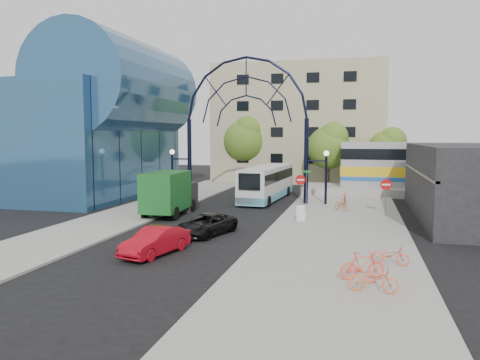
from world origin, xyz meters
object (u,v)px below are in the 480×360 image
(tree_north_a, at_px, (330,145))
(sandwich_board, at_px, (301,212))
(stop_sign, at_px, (300,183))
(tree_north_b, at_px, (246,138))
(street_name_sign, at_px, (306,180))
(city_bus, at_px, (267,182))
(red_sedan, at_px, (155,241))
(bike_far_b, at_px, (362,266))
(bike_near_a, at_px, (341,205))
(bike_far_c, at_px, (374,280))
(tree_north_c, at_px, (388,148))
(do_not_enter_sign, at_px, (386,188))
(green_truck, at_px, (170,193))
(bike_far_a, at_px, (390,255))
(gateway_arch, at_px, (246,100))
(black_suv, at_px, (206,225))
(bike_near_b, at_px, (345,199))

(tree_north_a, bearing_deg, sandwich_board, -91.50)
(stop_sign, height_order, tree_north_b, tree_north_b)
(street_name_sign, bearing_deg, stop_sign, -123.64)
(city_bus, bearing_deg, street_name_sign, -39.20)
(red_sedan, relative_size, bike_far_b, 2.19)
(tree_north_a, distance_m, bike_near_a, 15.60)
(stop_sign, xyz_separation_m, tree_north_a, (1.32, 13.93, 2.61))
(stop_sign, relative_size, bike_far_c, 1.44)
(tree_north_c, distance_m, bike_near_a, 17.85)
(street_name_sign, xyz_separation_m, bike_far_b, (4.16, -18.30, -1.47))
(street_name_sign, xyz_separation_m, bike_far_c, (4.54, -19.73, -1.55))
(tree_north_c, bearing_deg, bike_far_c, -93.89)
(do_not_enter_sign, distance_m, green_truck, 15.14)
(city_bus, distance_m, bike_far_a, 21.48)
(city_bus, bearing_deg, gateway_arch, -118.72)
(tree_north_c, xyz_separation_m, bike_near_a, (-4.17, -16.95, -3.73))
(bike_far_a, bearing_deg, tree_north_a, 22.47)
(street_name_sign, height_order, bike_far_a, street_name_sign)
(gateway_arch, height_order, bike_far_c, gateway_arch)
(tree_north_b, bearing_deg, bike_far_b, -69.62)
(sandwich_board, height_order, black_suv, black_suv)
(do_not_enter_sign, relative_size, tree_north_a, 0.35)
(stop_sign, height_order, bike_far_c, stop_sign)
(tree_north_b, relative_size, city_bus, 0.74)
(tree_north_c, xyz_separation_m, red_sedan, (-12.24, -31.71, -3.62))
(tree_north_b, bearing_deg, bike_far_c, -69.82)
(street_name_sign, relative_size, city_bus, 0.26)
(street_name_sign, xyz_separation_m, tree_north_c, (6.92, 15.33, 2.15))
(street_name_sign, bearing_deg, green_truck, -147.02)
(do_not_enter_sign, distance_m, city_bus, 11.43)
(stop_sign, xyz_separation_m, sandwich_board, (0.80, -6.02, -1.25))
(bike_far_c, bearing_deg, street_name_sign, 13.68)
(gateway_arch, relative_size, stop_sign, 5.46)
(gateway_arch, distance_m, black_suv, 15.25)
(black_suv, height_order, bike_near_b, black_suv)
(gateway_arch, relative_size, city_bus, 1.26)
(bike_far_c, bearing_deg, gateway_arch, 25.47)
(street_name_sign, bearing_deg, bike_near_b, 25.60)
(black_suv, bearing_deg, city_bus, 103.86)
(gateway_arch, height_order, tree_north_b, gateway_arch)
(gateway_arch, xyz_separation_m, tree_north_c, (12.12, 13.93, -4.28))
(sandwich_board, relative_size, red_sedan, 0.25)
(tree_north_c, distance_m, bike_far_a, 31.44)
(black_suv, relative_size, bike_far_a, 2.66)
(street_name_sign, bearing_deg, tree_north_b, 117.65)
(bike_near_a, distance_m, bike_far_c, 18.19)
(do_not_enter_sign, relative_size, bike_near_b, 1.56)
(gateway_arch, height_order, bike_near_b, gateway_arch)
(do_not_enter_sign, distance_m, tree_north_b, 25.09)
(green_truck, xyz_separation_m, bike_near_b, (11.91, 7.23, -0.96))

